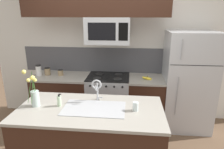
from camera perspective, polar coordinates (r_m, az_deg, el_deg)
The scene contains 17 objects.
rear_partition at distance 3.88m, azimuth 3.99°, elevation 6.36°, with size 5.20×0.10×2.60m, color silver.
splash_band at distance 3.88m, azimuth -0.53°, elevation 4.13°, with size 3.41×0.01×0.48m, color #4C4C51.
back_counter_left at distance 3.99m, azimuth -13.87°, elevation -6.52°, with size 1.04×0.65×0.91m.
back_counter_right at distance 3.79m, azimuth 9.47°, elevation -7.58°, with size 0.65×0.65×0.91m.
stove_range at distance 3.80m, azimuth -1.03°, elevation -7.18°, with size 0.76×0.64×0.93m.
microwave at distance 3.44m, azimuth -1.19°, elevation 12.45°, with size 0.74×0.40×0.44m.
refrigerator at distance 3.77m, azimuth 20.77°, elevation -1.80°, with size 0.83×0.74×1.74m.
storage_jar_tall at distance 3.93m, azimuth -20.24°, elevation 1.14°, with size 0.10×0.10×0.20m.
storage_jar_medium at distance 3.94m, azimuth -17.95°, elevation 0.91°, with size 0.11×0.11×0.14m.
storage_jar_short at distance 3.84m, azimuth -14.48°, elevation 0.57°, with size 0.10×0.10×0.11m.
banana_bunch at distance 3.56m, azimuth 9.99°, elevation -1.03°, with size 0.19×0.12×0.08m.
island_counter at distance 2.74m, azimuth -5.96°, elevation -18.10°, with size 1.79×0.90×0.91m.
kitchen_sink at distance 2.52m, azimuth -5.10°, elevation -11.06°, with size 0.76×0.44×0.16m.
sink_faucet at distance 2.61m, azimuth -4.36°, elevation -3.63°, with size 0.14×0.14×0.31m.
dish_soap_bottle at distance 2.61m, azimuth -14.84°, elevation -7.28°, with size 0.06×0.05×0.16m.
drinking_glass at distance 2.43m, azimuth 6.74°, elevation -9.02°, with size 0.07×0.07×0.11m.
flower_vase at distance 2.67m, azimuth -21.25°, elevation -5.72°, with size 0.15×0.15×0.49m.
Camera 1 is at (0.41, -2.53, 2.04)m, focal length 32.00 mm.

